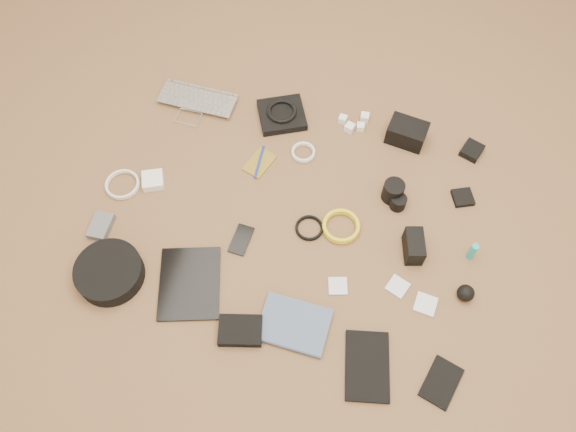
% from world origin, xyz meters
% --- Properties ---
extents(laptop, '(0.32, 0.23, 0.02)m').
position_xyz_m(laptop, '(-0.51, 0.39, 0.01)').
color(laptop, silver).
rests_on(laptop, ground).
extents(headphone_pouch, '(0.23, 0.23, 0.03)m').
position_xyz_m(headphone_pouch, '(-0.16, 0.44, 0.02)').
color(headphone_pouch, black).
rests_on(headphone_pouch, ground).
extents(headphones, '(0.14, 0.14, 0.01)m').
position_xyz_m(headphones, '(-0.16, 0.44, 0.04)').
color(headphones, black).
rests_on(headphones, headphone_pouch).
extents(charger_a, '(0.04, 0.04, 0.03)m').
position_xyz_m(charger_a, '(0.08, 0.48, 0.01)').
color(charger_a, white).
rests_on(charger_a, ground).
extents(charger_b, '(0.04, 0.04, 0.03)m').
position_xyz_m(charger_b, '(0.12, 0.45, 0.02)').
color(charger_b, white).
rests_on(charger_b, ground).
extents(charger_c, '(0.04, 0.04, 0.03)m').
position_xyz_m(charger_c, '(0.17, 0.52, 0.02)').
color(charger_c, white).
rests_on(charger_c, ground).
extents(charger_d, '(0.03, 0.03, 0.03)m').
position_xyz_m(charger_d, '(0.16, 0.47, 0.01)').
color(charger_d, white).
rests_on(charger_d, ground).
extents(dslr_camera, '(0.16, 0.12, 0.08)m').
position_xyz_m(dslr_camera, '(0.34, 0.46, 0.04)').
color(dslr_camera, black).
rests_on(dslr_camera, ground).
extents(lens_pouch, '(0.09, 0.10, 0.03)m').
position_xyz_m(lens_pouch, '(0.60, 0.46, 0.01)').
color(lens_pouch, black).
rests_on(lens_pouch, ground).
extents(notebook_olive, '(0.12, 0.14, 0.01)m').
position_xyz_m(notebook_olive, '(-0.18, 0.21, 0.00)').
color(notebook_olive, olive).
rests_on(notebook_olive, ground).
extents(pen_blue, '(0.02, 0.15, 0.01)m').
position_xyz_m(pen_blue, '(-0.18, 0.21, 0.01)').
color(pen_blue, '#152AAF').
rests_on(pen_blue, notebook_olive).
extents(cable_white_a, '(0.12, 0.12, 0.01)m').
position_xyz_m(cable_white_a, '(-0.03, 0.29, 0.01)').
color(cable_white_a, white).
rests_on(cable_white_a, ground).
extents(lens_a, '(0.09, 0.09, 0.08)m').
position_xyz_m(lens_a, '(0.33, 0.19, 0.04)').
color(lens_a, black).
rests_on(lens_a, ground).
extents(lens_b, '(0.07, 0.07, 0.05)m').
position_xyz_m(lens_b, '(0.36, 0.15, 0.03)').
color(lens_b, black).
rests_on(lens_b, ground).
extents(card_reader, '(0.09, 0.09, 0.02)m').
position_xyz_m(card_reader, '(0.59, 0.24, 0.01)').
color(card_reader, black).
rests_on(card_reader, ground).
extents(power_brick, '(0.10, 0.10, 0.03)m').
position_xyz_m(power_brick, '(-0.54, 0.03, 0.02)').
color(power_brick, white).
rests_on(power_brick, ground).
extents(cable_white_b, '(0.17, 0.17, 0.01)m').
position_xyz_m(cable_white_b, '(-0.65, -0.02, 0.01)').
color(cable_white_b, white).
rests_on(cable_white_b, ground).
extents(cable_black, '(0.11, 0.11, 0.01)m').
position_xyz_m(cable_black, '(0.07, -0.02, 0.00)').
color(cable_black, black).
rests_on(cable_black, ground).
extents(cable_yellow, '(0.18, 0.18, 0.02)m').
position_xyz_m(cable_yellow, '(0.18, 0.01, 0.01)').
color(cable_yellow, yellow).
rests_on(cable_yellow, ground).
extents(flash, '(0.09, 0.12, 0.08)m').
position_xyz_m(flash, '(0.44, -0.02, 0.04)').
color(flash, black).
rests_on(flash, ground).
extents(lens_cleaner, '(0.03, 0.03, 0.08)m').
position_xyz_m(lens_cleaner, '(0.63, 0.01, 0.04)').
color(lens_cleaner, '#1BACB1').
rests_on(lens_cleaner, ground).
extents(battery_charger, '(0.07, 0.11, 0.03)m').
position_xyz_m(battery_charger, '(-0.65, -0.20, 0.01)').
color(battery_charger, '#57575C').
rests_on(battery_charger, ground).
extents(tablet, '(0.27, 0.31, 0.01)m').
position_xyz_m(tablet, '(-0.28, -0.32, 0.01)').
color(tablet, black).
rests_on(tablet, ground).
extents(phone, '(0.07, 0.12, 0.01)m').
position_xyz_m(phone, '(-0.15, -0.12, 0.00)').
color(phone, black).
rests_on(phone, ground).
extents(filter_case_left, '(0.08, 0.08, 0.01)m').
position_xyz_m(filter_case_left, '(0.21, -0.21, 0.00)').
color(filter_case_left, silver).
rests_on(filter_case_left, ground).
extents(filter_case_mid, '(0.08, 0.08, 0.01)m').
position_xyz_m(filter_case_mid, '(0.41, -0.16, 0.00)').
color(filter_case_mid, silver).
rests_on(filter_case_mid, ground).
extents(filter_case_right, '(0.08, 0.08, 0.01)m').
position_xyz_m(filter_case_right, '(0.51, -0.20, 0.00)').
color(filter_case_right, silver).
rests_on(filter_case_right, ground).
extents(air_blower, '(0.07, 0.07, 0.06)m').
position_xyz_m(air_blower, '(0.63, -0.14, 0.03)').
color(air_blower, black).
rests_on(air_blower, ground).
extents(headphone_case, '(0.30, 0.30, 0.06)m').
position_xyz_m(headphone_case, '(-0.55, -0.36, 0.03)').
color(headphone_case, black).
rests_on(headphone_case, ground).
extents(drive_case, '(0.16, 0.13, 0.04)m').
position_xyz_m(drive_case, '(-0.06, -0.44, 0.02)').
color(drive_case, black).
rests_on(drive_case, ground).
extents(paperback, '(0.23, 0.18, 0.02)m').
position_xyz_m(paperback, '(0.10, -0.46, 0.01)').
color(paperback, '#485A7B').
rests_on(paperback, ground).
extents(notebook_black_a, '(0.18, 0.24, 0.02)m').
position_xyz_m(notebook_black_a, '(0.36, -0.45, 0.01)').
color(notebook_black_a, black).
rests_on(notebook_black_a, ground).
extents(notebook_black_b, '(0.13, 0.17, 0.01)m').
position_xyz_m(notebook_black_b, '(0.59, -0.44, 0.01)').
color(notebook_black_b, black).
rests_on(notebook_black_b, ground).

